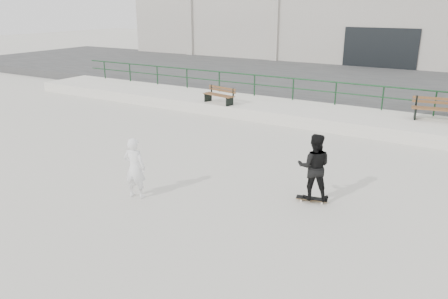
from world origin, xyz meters
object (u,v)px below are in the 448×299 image
Objects in this scene: skateboard at (312,199)px; standing_skater at (314,167)px; bench_right at (438,109)px; seated_skater at (135,168)px; bench_left at (219,95)px.

standing_skater reaches higher than skateboard.
bench_right is 12.01m from seated_skater.
skateboard is 0.48× the size of standing_skater.
bench_right is at bearing 63.91° from skateboard.
skateboard is 0.87m from standing_skater.
seated_skater is at bearing 7.98° from standing_skater.
bench_right reaches higher than bench_left.
skateboard is at bearing -32.48° from bench_left.
skateboard is (6.80, -6.67, -0.79)m from bench_left.
bench_left is 2.06× the size of skateboard.
standing_skater is at bearing -112.77° from bench_right.
bench_right is at bearing -122.41° from standing_skater.
standing_skater is (6.80, -6.67, 0.08)m from bench_left.
bench_right is 8.60m from standing_skater.
seated_skater is at bearing -60.23° from bench_left.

